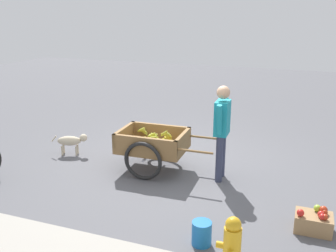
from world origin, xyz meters
name	(u,v)px	position (x,y,z in m)	size (l,w,h in m)	color
ground_plane	(178,167)	(0.00, 0.00, 0.00)	(24.00, 24.00, 0.00)	#56565B
fruit_cart	(153,145)	(0.36, 0.25, 0.44)	(1.67, 0.95, 0.73)	olive
vendor_person	(222,125)	(-0.79, 0.22, 0.90)	(0.21, 0.59, 1.52)	#333851
dog	(71,141)	(2.05, 0.14, 0.27)	(0.64, 0.32, 0.40)	beige
fire_hydrant	(232,247)	(-1.41, 2.47, 0.33)	(0.25, 0.25, 0.67)	gold
plastic_bucket	(202,233)	(-0.99, 2.05, 0.14)	(0.23, 0.23, 0.29)	#1966B2
apple_crate	(314,221)	(-2.20, 1.31, 0.13)	(0.44, 0.32, 0.32)	#99754C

